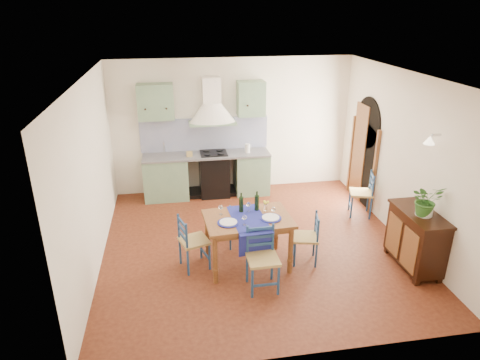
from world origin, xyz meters
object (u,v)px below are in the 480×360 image
(chair_near, at_px, (262,258))
(potted_plant, at_px, (426,200))
(sideboard, at_px, (416,238))
(dining_table, at_px, (248,223))

(chair_near, distance_m, potted_plant, 2.49)
(chair_near, bearing_deg, sideboard, 3.00)
(sideboard, bearing_deg, potted_plant, -89.80)
(potted_plant, bearing_deg, chair_near, -179.04)
(chair_near, distance_m, sideboard, 2.40)
(dining_table, bearing_deg, potted_plant, -12.45)
(dining_table, height_order, sideboard, dining_table)
(potted_plant, bearing_deg, sideboard, 90.20)
(dining_table, distance_m, sideboard, 2.54)
(potted_plant, bearing_deg, dining_table, 167.55)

